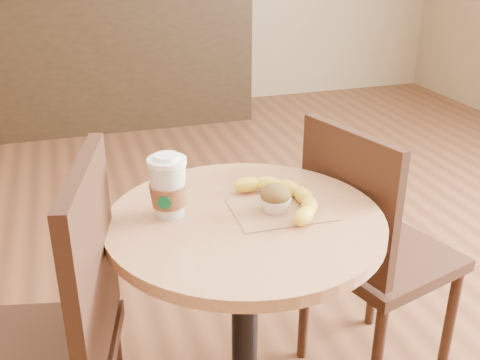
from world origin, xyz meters
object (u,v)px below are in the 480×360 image
Objects in this scene: chair_left at (46,348)px; coffee_cup at (168,188)px; cafe_table at (245,293)px; muffin at (275,198)px; chair_right at (370,248)px; banana at (282,198)px.

chair_left is 0.45m from coffee_cup.
muffin is at bearing 1.48° from cafe_table.
chair_right reaches higher than cafe_table.
chair_left is 1.08× the size of chair_right.
chair_left reaches higher than coffee_cup.
chair_right is 11.45× the size of muffin.
banana is (0.10, 0.02, 0.25)m from cafe_table.
coffee_cup is (-0.63, -0.09, 0.33)m from chair_right.
cafe_table is 0.35m from coffee_cup.
cafe_table is at bearing 92.77° from chair_right.
banana is (-0.35, -0.13, 0.28)m from chair_right.
chair_left is 0.97m from chair_right.
chair_right is at bearing 21.75° from muffin.
chair_left is 0.65m from banana.
muffin is 0.04m from banana.
coffee_cup reaches higher than banana.
coffee_cup reaches higher than chair_right.
muffin is at bearing 9.26° from coffee_cup.
muffin reaches higher than banana.
chair_left is (-0.49, -0.07, 0.00)m from cafe_table.
cafe_table is 0.49m from chair_left.
banana is (0.59, 0.09, 0.24)m from chair_left.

